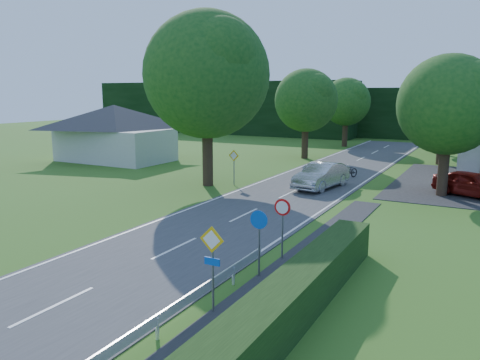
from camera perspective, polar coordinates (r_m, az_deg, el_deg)
The scene contains 21 objects.
road at distance 26.02m, azimuth 2.56°, elevation -3.33°, with size 7.00×80.00×0.04m, color #3B3B3E.
line_edge_left at distance 27.55m, azimuth -3.53°, elevation -2.50°, with size 0.12×80.00×0.01m, color white.
line_edge_right at distance 24.81m, azimuth 9.34°, elevation -4.09°, with size 0.12×80.00×0.01m, color white.
line_centre at distance 26.01m, azimuth 2.56°, elevation -3.28°, with size 0.12×80.00×0.01m, color white, non-canonical shape.
tree_main at distance 31.69m, azimuth -4.05°, elevation 9.73°, with size 9.40×9.40×11.64m, color #154716, non-canonical shape.
tree_left_far at distance 45.68m, azimuth 8.00°, elevation 7.97°, with size 7.00×7.00×8.58m, color #154716, non-canonical shape.
tree_right_far at distance 44.95m, azimuth 23.54°, elevation 7.50°, with size 7.40×7.40×9.09m, color #154716, non-canonical shape.
tree_left_back at distance 56.93m, azimuth 12.76°, elevation 8.05°, with size 6.60×6.60×8.07m, color #154716, non-canonical shape.
tree_right_back at distance 53.03m, azimuth 23.20°, elevation 7.02°, with size 6.20×6.20×7.56m, color #154716, non-canonical shape.
tree_right_mid at distance 30.90m, azimuth 23.89°, elevation 6.00°, with size 7.00×7.00×8.58m, color #154716, non-canonical shape.
treeline_left at distance 75.61m, azimuth -2.64°, elevation 8.82°, with size 44.00×6.00×8.00m, color black.
treeline_right at distance 68.86m, azimuth 26.16°, elevation 7.18°, with size 30.00×5.00×7.00m, color black.
bungalow_left at distance 45.23m, azimuth -15.01°, elevation 5.69°, with size 11.00×6.50×5.20m.
streetlight at distance 32.92m, azimuth 23.45°, elevation 6.56°, with size 2.03×0.18×8.00m.
sign_priority_right at distance 13.40m, azimuth -3.41°, elevation -8.89°, with size 0.78×0.09×2.59m.
sign_roundabout at distance 15.94m, azimuth 2.33°, elevation -6.16°, with size 0.64×0.08×2.37m.
sign_speed_limit at distance 17.66m, azimuth 5.19°, elevation -4.21°, with size 0.64×0.11×2.37m.
sign_priority_left at distance 32.08m, azimuth -0.75°, elevation 2.41°, with size 0.78×0.09×2.44m.
moving_car at distance 31.40m, azimuth 9.86°, elevation 0.53°, with size 1.78×5.10×1.68m, color #B8B9BD.
motorcycle at distance 35.52m, azimuth 13.07°, elevation 1.08°, with size 0.72×2.06×1.08m, color black.
parked_car_red at distance 31.75m, azimuth 26.42°, elevation -0.43°, with size 1.84×4.57×1.56m, color maroon.
Camera 1 is at (11.01, -2.74, 6.25)m, focal length 35.00 mm.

